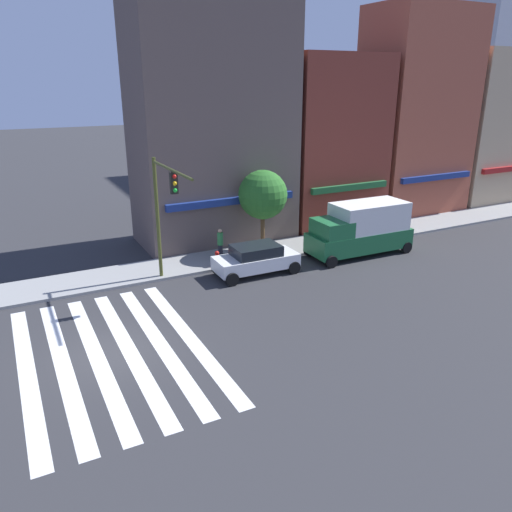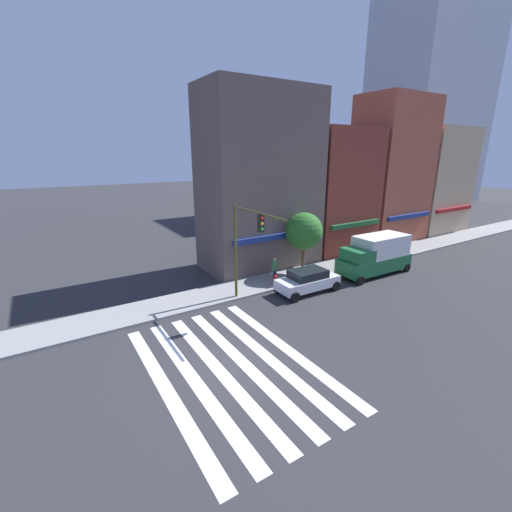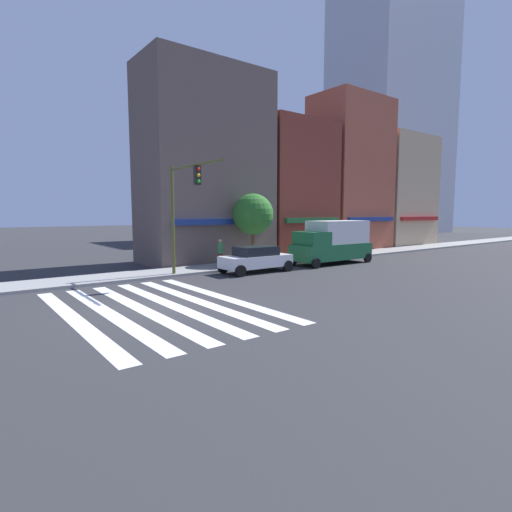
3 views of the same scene
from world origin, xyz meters
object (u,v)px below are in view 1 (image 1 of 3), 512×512
at_px(street_tree, 263,195).
at_px(box_truck_green, 361,228).
at_px(sedan_white, 256,259).
at_px(pedestrian_white_shirt, 392,216).
at_px(traffic_signal, 164,202).
at_px(pedestrian_green_top, 220,244).
at_px(fire_hydrant, 217,258).

bearing_deg(street_tree, box_truck_green, -29.51).
height_order(sedan_white, pedestrian_white_shirt, pedestrian_white_shirt).
height_order(traffic_signal, street_tree, traffic_signal).
bearing_deg(box_truck_green, traffic_signal, 179.03).
relative_size(pedestrian_green_top, street_tree, 0.37).
xyz_separation_m(traffic_signal, pedestrian_white_shirt, (16.23, 2.26, -3.21)).
relative_size(box_truck_green, pedestrian_white_shirt, 3.53).
distance_m(traffic_signal, fire_hydrant, 4.98).
bearing_deg(sedan_white, box_truck_green, 1.06).
distance_m(sedan_white, pedestrian_green_top, 2.74).
distance_m(box_truck_green, fire_hydrant, 8.55).
bearing_deg(street_tree, traffic_signal, -160.12).
bearing_deg(street_tree, pedestrian_white_shirt, -0.56).
xyz_separation_m(pedestrian_white_shirt, pedestrian_green_top, (-12.52, -0.13, 0.00)).
distance_m(pedestrian_white_shirt, street_tree, 10.03).
xyz_separation_m(traffic_signal, pedestrian_green_top, (3.71, 2.13, -3.21)).
xyz_separation_m(traffic_signal, sedan_white, (4.61, -0.45, -3.44)).
height_order(box_truck_green, street_tree, street_tree).
distance_m(box_truck_green, street_tree, 6.00).
xyz_separation_m(pedestrian_white_shirt, fire_hydrant, (-13.11, -1.01, -0.46)).
xyz_separation_m(sedan_white, pedestrian_white_shirt, (11.62, 2.71, 0.23)).
bearing_deg(sedan_white, traffic_signal, 175.51).
height_order(sedan_white, box_truck_green, box_truck_green).
distance_m(traffic_signal, sedan_white, 5.77).
xyz_separation_m(pedestrian_green_top, fire_hydrant, (-0.58, -0.88, -0.46)).
bearing_deg(sedan_white, fire_hydrant, 132.27).
relative_size(traffic_signal, pedestrian_white_shirt, 3.50).
height_order(traffic_signal, pedestrian_green_top, traffic_signal).
relative_size(box_truck_green, street_tree, 1.31).
bearing_deg(fire_hydrant, box_truck_green, -11.54).
bearing_deg(traffic_signal, box_truck_green, -2.24).
bearing_deg(fire_hydrant, pedestrian_white_shirt, 4.39).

